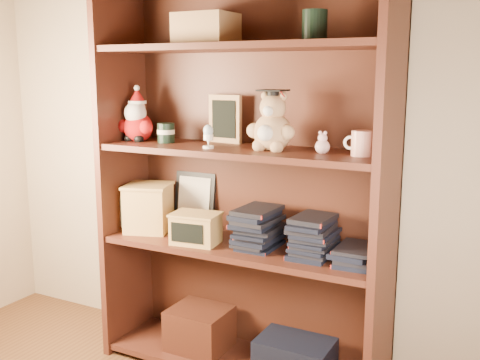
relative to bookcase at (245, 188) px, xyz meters
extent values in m
cube|color=tan|center=(0.07, 0.14, 0.47)|extent=(3.00, 0.04, 2.50)
cube|color=#461F14|center=(-0.58, -0.05, 0.02)|extent=(0.03, 0.35, 1.60)
cube|color=#461F14|center=(0.59, -0.05, 0.02)|extent=(0.03, 0.35, 1.60)
cube|color=#411D11|center=(0.00, 0.11, 0.02)|extent=(1.20, 0.02, 1.60)
cube|color=#461F14|center=(0.00, -0.05, -0.74)|extent=(1.14, 0.33, 0.02)
cube|color=#461F14|center=(0.00, -0.05, 0.56)|extent=(1.14, 0.33, 0.02)
cube|color=#411D11|center=(-0.20, -0.05, -0.64)|extent=(0.25, 0.22, 0.18)
cube|color=black|center=(0.25, -0.05, -0.66)|extent=(0.30, 0.20, 0.14)
cube|color=#9E7547|center=(-0.15, -0.05, 0.63)|extent=(0.22, 0.18, 0.12)
cylinder|color=black|center=(0.30, -0.05, 0.63)|extent=(0.09, 0.09, 0.11)
cube|color=#461F14|center=(0.00, -0.05, -0.24)|extent=(1.14, 0.33, 0.02)
cube|color=#461F14|center=(0.00, -0.05, 0.16)|extent=(1.14, 0.33, 0.02)
sphere|color=#A50F0F|center=(-0.50, -0.05, 0.23)|extent=(0.13, 0.13, 0.13)
sphere|color=#A50F0F|center=(-0.56, -0.07, 0.23)|extent=(0.06, 0.06, 0.06)
sphere|color=#A50F0F|center=(-0.44, -0.07, 0.23)|extent=(0.06, 0.06, 0.06)
sphere|color=black|center=(-0.52, -0.08, 0.18)|extent=(0.04, 0.04, 0.04)
sphere|color=black|center=(-0.47, -0.08, 0.18)|extent=(0.04, 0.04, 0.04)
sphere|color=white|center=(-0.50, -0.07, 0.29)|extent=(0.10, 0.10, 0.10)
sphere|color=#D8B293|center=(-0.50, -0.05, 0.31)|extent=(0.07, 0.07, 0.07)
cone|color=#A50F0F|center=(-0.50, -0.05, 0.37)|extent=(0.07, 0.07, 0.06)
sphere|color=white|center=(-0.50, -0.05, 0.40)|extent=(0.03, 0.03, 0.03)
cylinder|color=white|center=(-0.50, -0.05, 0.34)|extent=(0.08, 0.08, 0.01)
cylinder|color=black|center=(-0.35, -0.05, 0.21)|extent=(0.07, 0.07, 0.08)
cylinder|color=beige|center=(-0.35, -0.05, 0.22)|extent=(0.07, 0.07, 0.02)
cube|color=#9E7547|center=(-0.13, 0.06, 0.27)|extent=(0.16, 0.04, 0.20)
cube|color=black|center=(-0.13, 0.05, 0.27)|extent=(0.12, 0.02, 0.16)
cube|color=#9E7547|center=(-0.13, 0.10, 0.19)|extent=(0.07, 0.07, 0.01)
cylinder|color=white|center=(-0.10, -0.13, 0.18)|extent=(0.04, 0.04, 0.01)
cone|color=white|center=(-0.10, -0.13, 0.20)|extent=(0.02, 0.02, 0.03)
cylinder|color=white|center=(-0.10, -0.13, 0.22)|extent=(0.04, 0.04, 0.02)
ellipsoid|color=silver|center=(-0.10, -0.13, 0.24)|extent=(0.04, 0.04, 0.05)
sphere|color=tan|center=(0.14, -0.05, 0.24)|extent=(0.15, 0.15, 0.15)
sphere|color=white|center=(0.14, -0.11, 0.24)|extent=(0.06, 0.06, 0.06)
sphere|color=tan|center=(0.08, -0.07, 0.24)|extent=(0.06, 0.06, 0.06)
sphere|color=tan|center=(0.21, -0.07, 0.24)|extent=(0.06, 0.06, 0.06)
sphere|color=tan|center=(0.11, -0.09, 0.19)|extent=(0.05, 0.05, 0.05)
sphere|color=tan|center=(0.18, -0.09, 0.19)|extent=(0.05, 0.05, 0.05)
sphere|color=tan|center=(0.14, -0.05, 0.33)|extent=(0.10, 0.10, 0.10)
sphere|color=white|center=(0.14, -0.09, 0.32)|extent=(0.04, 0.04, 0.04)
sphere|color=tan|center=(0.11, -0.04, 0.38)|extent=(0.03, 0.03, 0.03)
sphere|color=tan|center=(0.18, -0.04, 0.38)|extent=(0.03, 0.03, 0.03)
cylinder|color=black|center=(0.14, -0.05, 0.39)|extent=(0.05, 0.05, 0.02)
cube|color=black|center=(0.14, -0.05, 0.40)|extent=(0.10, 0.10, 0.01)
cylinder|color=#A50F0F|center=(0.19, -0.07, 0.39)|extent=(0.00, 0.05, 0.03)
sphere|color=#D2A3A2|center=(0.34, -0.05, 0.20)|extent=(0.05, 0.05, 0.05)
sphere|color=#D2A3A2|center=(0.34, -0.05, 0.23)|extent=(0.04, 0.04, 0.04)
sphere|color=#D2A3A2|center=(0.33, -0.05, 0.25)|extent=(0.01, 0.01, 0.01)
sphere|color=#D2A3A2|center=(0.35, -0.05, 0.25)|extent=(0.01, 0.01, 0.01)
cylinder|color=silver|center=(0.49, -0.05, 0.22)|extent=(0.07, 0.07, 0.09)
torus|color=white|center=(0.45, -0.05, 0.22)|extent=(0.05, 0.01, 0.05)
cube|color=black|center=(-0.30, 0.09, -0.10)|extent=(0.20, 0.05, 0.25)
cube|color=beige|center=(-0.30, 0.08, -0.10)|extent=(0.16, 0.03, 0.21)
cube|color=tan|center=(-0.46, -0.05, -0.13)|extent=(0.23, 0.23, 0.20)
cube|color=black|center=(-0.46, -0.14, -0.13)|extent=(0.13, 0.05, 0.13)
cube|color=tan|center=(-0.46, -0.05, -0.02)|extent=(0.24, 0.24, 0.01)
cube|color=tan|center=(-0.17, -0.12, -0.17)|extent=(0.20, 0.15, 0.12)
cube|color=black|center=(-0.17, -0.18, -0.17)|extent=(0.14, 0.02, 0.08)
cube|color=tan|center=(-0.17, -0.12, -0.11)|extent=(0.21, 0.16, 0.01)
cube|color=black|center=(0.08, -0.05, -0.22)|extent=(0.14, 0.20, 0.02)
cube|color=black|center=(0.08, -0.05, -0.20)|extent=(0.14, 0.20, 0.02)
cube|color=black|center=(0.08, -0.05, -0.19)|extent=(0.14, 0.20, 0.02)
cube|color=black|center=(0.08, -0.05, -0.17)|extent=(0.14, 0.20, 0.02)
cube|color=black|center=(0.08, -0.05, -0.16)|extent=(0.14, 0.20, 0.02)
cube|color=black|center=(0.08, -0.05, -0.14)|extent=(0.14, 0.20, 0.02)
cube|color=black|center=(0.08, -0.05, -0.12)|extent=(0.14, 0.20, 0.02)
cube|color=black|center=(0.08, -0.05, -0.11)|extent=(0.14, 0.20, 0.02)
cube|color=black|center=(0.08, -0.05, -0.09)|extent=(0.14, 0.20, 0.02)
cube|color=black|center=(0.08, -0.05, -0.08)|extent=(0.14, 0.20, 0.02)
cube|color=black|center=(0.32, -0.05, -0.22)|extent=(0.14, 0.20, 0.02)
cube|color=black|center=(0.32, -0.05, -0.20)|extent=(0.14, 0.20, 0.02)
cube|color=black|center=(0.32, -0.05, -0.19)|extent=(0.14, 0.20, 0.02)
cube|color=black|center=(0.32, -0.05, -0.17)|extent=(0.14, 0.20, 0.02)
cube|color=black|center=(0.32, -0.05, -0.16)|extent=(0.14, 0.20, 0.02)
cube|color=black|center=(0.32, -0.05, -0.14)|extent=(0.14, 0.20, 0.02)
cube|color=black|center=(0.32, -0.05, -0.12)|extent=(0.14, 0.20, 0.02)
cube|color=black|center=(0.32, -0.05, -0.11)|extent=(0.14, 0.20, 0.02)
cube|color=black|center=(0.32, -0.05, -0.09)|extent=(0.14, 0.20, 0.02)
cube|color=black|center=(0.32, -0.05, -0.08)|extent=(0.14, 0.20, 0.02)
cube|color=black|center=(0.49, -0.05, -0.22)|extent=(0.14, 0.20, 0.02)
cube|color=black|center=(0.49, -0.05, -0.20)|extent=(0.14, 0.20, 0.02)
cube|color=black|center=(0.49, -0.05, -0.19)|extent=(0.14, 0.20, 0.02)
cube|color=black|center=(0.49, -0.05, -0.17)|extent=(0.14, 0.20, 0.02)
camera|label=1|loc=(1.03, -2.00, 0.46)|focal=42.00mm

